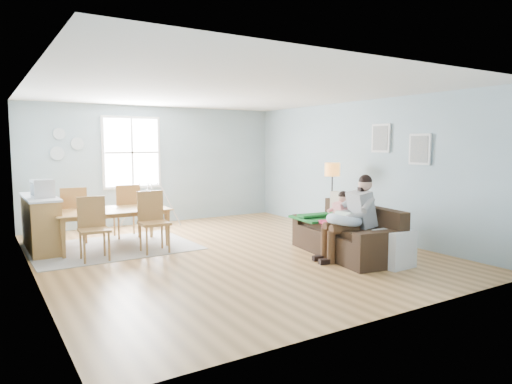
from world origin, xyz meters
TOP-DOWN VIEW (x-y plane):
  - room at (0.00, 0.00)m, footprint 8.40×9.40m
  - window at (-0.60, 3.46)m, footprint 1.32×0.08m
  - pictures at (2.97, -1.05)m, footprint 0.05×1.34m
  - wall_plates at (-2.00, 3.47)m, footprint 0.67×0.02m
  - sofa at (1.59, -1.22)m, footprint 1.18×2.17m
  - green_throw at (1.62, -0.53)m, footprint 1.02×0.89m
  - beige_pillow at (1.89, -0.72)m, footprint 0.17×0.49m
  - father at (1.42, -1.49)m, footprint 1.02×0.59m
  - nursing_pillow at (1.27, -1.47)m, footprint 0.59×0.58m
  - infant at (1.27, -1.44)m, footprint 0.16×0.37m
  - toddler at (1.55, -1.02)m, footprint 0.56×0.32m
  - floor_lamp at (2.43, 0.15)m, footprint 0.29×0.29m
  - storage_cube at (1.67, -2.13)m, footprint 0.53×0.47m
  - rug at (-1.60, 1.39)m, footprint 2.81×2.16m
  - dining_table at (-1.60, 1.39)m, footprint 1.95×1.09m
  - chair_sw at (-2.07, 0.69)m, footprint 0.47×0.47m
  - chair_se at (-1.08, 0.73)m, footprint 0.49×0.49m
  - chair_nw at (-2.12, 2.04)m, footprint 0.51×0.51m
  - chair_ne at (-1.13, 2.07)m, footprint 0.50×0.50m
  - counter at (-2.70, 1.88)m, footprint 0.51×1.69m
  - monitor at (-2.68, 1.55)m, footprint 0.36×0.34m
  - baby_swing at (-0.34, 3.04)m, footprint 1.21×1.23m

SIDE VIEW (x-z plane):
  - rug at x=-1.60m, z-range 0.00..0.01m
  - storage_cube at x=1.67m, z-range 0.00..0.56m
  - sofa at x=1.59m, z-range -0.12..0.71m
  - dining_table at x=-1.60m, z-range 0.00..0.68m
  - baby_swing at x=-0.34m, z-range -0.05..0.93m
  - counter at x=-2.70m, z-range 0.01..0.95m
  - green_throw at x=1.62m, z-range 0.51..0.55m
  - chair_sw at x=-2.07m, z-range 0.08..1.08m
  - chair_se at x=-1.08m, z-range 0.08..1.12m
  - chair_nw at x=-2.12m, z-range 0.08..1.14m
  - chair_ne at x=-1.13m, z-range 0.08..1.14m
  - nursing_pillow at x=1.27m, z-range 0.54..0.77m
  - toddler at x=1.55m, z-range 0.29..1.13m
  - father at x=1.42m, z-range 0.04..1.40m
  - infant at x=1.27m, z-range 0.66..0.79m
  - beige_pillow at x=1.89m, z-range 0.51..0.99m
  - monitor at x=-2.68m, z-range 0.95..1.25m
  - floor_lamp at x=2.43m, z-range 0.48..1.95m
  - window at x=-0.60m, z-range 0.84..2.46m
  - wall_plates at x=-2.00m, z-range 1.50..2.16m
  - pictures at x=2.97m, z-range 1.48..2.22m
  - room at x=0.00m, z-range 0.47..4.37m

